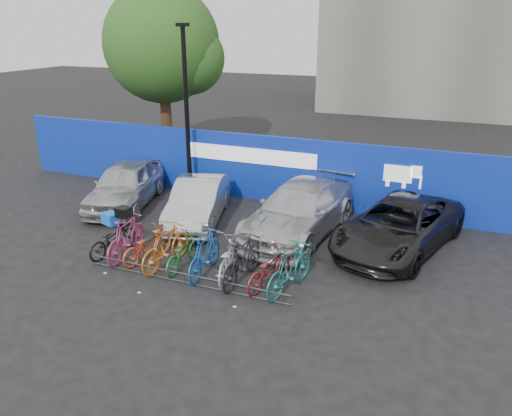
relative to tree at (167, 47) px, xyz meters
The scene contains 21 objects.
ground 13.14m from the tree, 56.03° to the right, with size 100.00×100.00×0.00m, color black.
hoarding 8.80m from the tree, 30.89° to the right, with size 22.00×0.18×2.40m.
tree is the anchor object (origin of this frame).
lamppost 6.14m from the tree, 52.49° to the right, with size 0.25×0.50×6.11m.
bike_rack 13.55m from the tree, 57.55° to the right, with size 5.60×0.03×0.30m.
car_0 7.98m from the tree, 72.90° to the right, with size 1.83×4.56×1.55m, color #B2B3B7.
car_1 9.54m from the tree, 53.19° to the right, with size 1.46×4.18×1.38m, color #B1B1B6.
car_2 11.49m from the tree, 37.72° to the right, with size 2.15×5.29×1.53m, color #BCBDC1.
car_3 13.82m from the tree, 29.68° to the right, with size 2.35×5.09×1.41m, color black.
bike_0 11.65m from the tree, 67.71° to the right, with size 0.61×1.74×0.91m, color black.
bike_1 11.79m from the tree, 65.40° to the right, with size 0.57×2.00×1.20m, color #C03D79.
bike_2 12.07m from the tree, 62.32° to the right, with size 0.60×1.71×0.90m, color #C04621.
bike_3 12.44m from the tree, 59.63° to the right, with size 0.56×1.97×1.19m, color orange.
bike_4 12.60m from the tree, 57.50° to the right, with size 0.59×1.70×0.89m, color #206F33.
bike_5 13.00m from the tree, 54.96° to the right, with size 0.54×1.92×1.16m, color blue.
bike_6 13.24m from the tree, 52.58° to the right, with size 0.67×1.91×1.00m, color #AEB2B5.
bike_7 13.59m from the tree, 51.17° to the right, with size 0.57×2.00×1.20m, color #232325.
bike_8 14.01m from the tree, 48.66° to the right, with size 0.63×1.80×0.95m, color maroon.
bike_9 14.35m from the tree, 47.02° to the right, with size 0.57×2.02×1.21m, color #206B68.
cargo_crate 11.42m from the tree, 67.71° to the right, with size 0.43×0.33×0.31m, color blue.
cargo_topcase 11.53m from the tree, 65.40° to the right, with size 0.37×0.33×0.27m, color black.
Camera 1 is at (5.83, -10.10, 6.15)m, focal length 35.00 mm.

